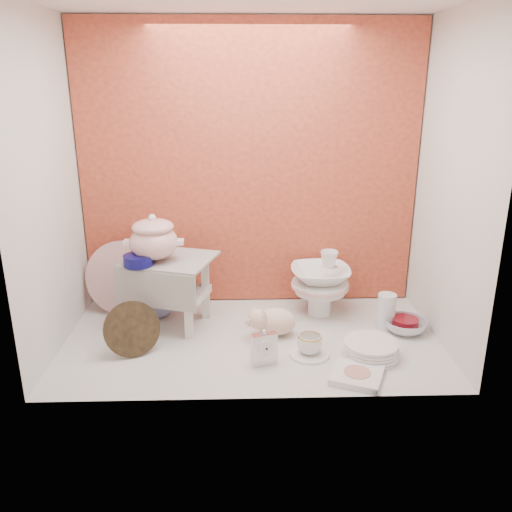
{
  "coord_description": "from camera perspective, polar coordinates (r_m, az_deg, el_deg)",
  "views": [
    {
      "loc": [
        -0.05,
        -2.3,
        1.2
      ],
      "look_at": [
        0.02,
        0.02,
        0.42
      ],
      "focal_mm": 37.0,
      "sensor_mm": 36.0,
      "label": 1
    }
  ],
  "objects": [
    {
      "name": "plush_pig",
      "position": [
        2.6,
        2.08,
        -7.06
      ],
      "size": [
        0.26,
        0.18,
        0.15
      ],
      "primitive_type": "ellipsoid",
      "rotation": [
        0.0,
        0.0,
        0.02
      ],
      "color": "beige",
      "rests_on": "ground"
    },
    {
      "name": "blue_white_vase",
      "position": [
        2.85,
        -10.83,
        -4.19
      ],
      "size": [
        0.22,
        0.22,
        0.23
      ],
      "primitive_type": "imported",
      "rotation": [
        0.0,
        0.0,
        -0.02
      ],
      "color": "silver",
      "rests_on": "ground"
    },
    {
      "name": "step_stool",
      "position": [
        2.71,
        -9.16,
        -3.79
      ],
      "size": [
        0.5,
        0.46,
        0.36
      ],
      "primitive_type": null,
      "rotation": [
        0.0,
        0.0,
        -0.3
      ],
      "color": "silver",
      "rests_on": "ground"
    },
    {
      "name": "crystal_bowl",
      "position": [
        2.75,
        15.81,
        -7.25
      ],
      "size": [
        0.23,
        0.23,
        0.07
      ],
      "primitive_type": "imported",
      "rotation": [
        0.0,
        0.0,
        -0.13
      ],
      "color": "silver",
      "rests_on": "ground"
    },
    {
      "name": "cobalt_bowl",
      "position": [
        2.56,
        -12.62,
        -0.45
      ],
      "size": [
        0.18,
        0.18,
        0.05
      ],
      "primitive_type": "cylinder",
      "rotation": [
        0.0,
        0.0,
        0.33
      ],
      "color": "#0D0B53",
      "rests_on": "step_stool"
    },
    {
      "name": "lacquer_tray",
      "position": [
        2.48,
        -13.26,
        -7.7
      ],
      "size": [
        0.28,
        0.2,
        0.25
      ],
      "primitive_type": null,
      "rotation": [
        0.0,
        0.0,
        0.42
      ],
      "color": "black",
      "rests_on": "ground"
    },
    {
      "name": "dinner_plate_stack",
      "position": [
        2.48,
        12.29,
        -9.8
      ],
      "size": [
        0.33,
        0.33,
        0.07
      ],
      "primitive_type": "cylinder",
      "rotation": [
        0.0,
        0.0,
        -0.3
      ],
      "color": "white",
      "rests_on": "ground"
    },
    {
      "name": "lattice_dish",
      "position": [
        2.32,
        10.87,
        -12.55
      ],
      "size": [
        0.27,
        0.27,
        0.03
      ],
      "primitive_type": "cube",
      "rotation": [
        0.0,
        0.0,
        -0.4
      ],
      "color": "white",
      "rests_on": "ground"
    },
    {
      "name": "teacup_saucer",
      "position": [
        2.46,
        5.78,
        -10.5
      ],
      "size": [
        0.2,
        0.2,
        0.01
      ],
      "primitive_type": "cylinder",
      "rotation": [
        0.0,
        0.0,
        0.1
      ],
      "color": "white",
      "rests_on": "ground"
    },
    {
      "name": "floral_platter",
      "position": [
        2.9,
        -14.27,
        -2.3
      ],
      "size": [
        0.41,
        0.15,
        0.39
      ],
      "primitive_type": null,
      "rotation": [
        0.0,
        0.0,
        -0.1
      ],
      "color": "white",
      "rests_on": "ground"
    },
    {
      "name": "porcelain_tower",
      "position": [
        2.81,
        6.96,
        -2.86
      ],
      "size": [
        0.34,
        0.34,
        0.36
      ],
      "primitive_type": null,
      "rotation": [
        0.0,
        0.0,
        -0.11
      ],
      "color": "white",
      "rests_on": "ground"
    },
    {
      "name": "soup_tureen",
      "position": [
        2.59,
        -11.02,
        1.98
      ],
      "size": [
        0.34,
        0.34,
        0.24
      ],
      "primitive_type": null,
      "rotation": [
        0.0,
        0.0,
        -0.28
      ],
      "color": "white",
      "rests_on": "step_stool"
    },
    {
      "name": "mantel_clock",
      "position": [
        2.34,
        0.87,
        -9.84
      ],
      "size": [
        0.12,
        0.08,
        0.17
      ],
      "primitive_type": "cube",
      "rotation": [
        0.0,
        0.0,
        0.34
      ],
      "color": "silver",
      "rests_on": "ground"
    },
    {
      "name": "gold_rim_teacup",
      "position": [
        2.44,
        5.82,
        -9.44
      ],
      "size": [
        0.14,
        0.14,
        0.09
      ],
      "primitive_type": "imported",
      "rotation": [
        0.0,
        0.0,
        -0.33
      ],
      "color": "white",
      "rests_on": "teacup_saucer"
    },
    {
      "name": "clear_glass_vase",
      "position": [
        2.74,
        13.89,
        -5.82
      ],
      "size": [
        0.11,
        0.11,
        0.18
      ],
      "primitive_type": "cylinder",
      "rotation": [
        0.0,
        0.0,
        0.28
      ],
      "color": "silver",
      "rests_on": "ground"
    },
    {
      "name": "ground",
      "position": [
        2.59,
        -0.43,
        -8.97
      ],
      "size": [
        1.8,
        1.8,
        0.0
      ],
      "primitive_type": "plane",
      "color": "silver",
      "rests_on": "ground"
    },
    {
      "name": "niche_shell",
      "position": [
        2.49,
        -0.59,
        12.38
      ],
      "size": [
        1.86,
        1.03,
        1.53
      ],
      "color": "#CC5633",
      "rests_on": "ground"
    }
  ]
}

